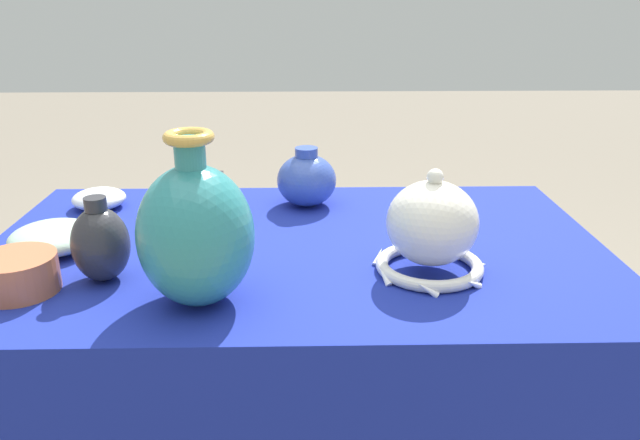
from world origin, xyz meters
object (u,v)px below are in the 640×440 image
pot_squat_terracotta (18,274)px  vase_dome_bell (432,231)px  bowl_shallow_porcelain (99,199)px  jar_round_cobalt (307,180)px  jar_round_charcoal (101,243)px  vase_tall_bulbous (196,234)px  mosaic_tile_box (193,192)px  bowl_shallow_celadon (53,237)px

pot_squat_terracotta → vase_dome_bell: bearing=5.1°
bowl_shallow_porcelain → pot_squat_terracotta: pot_squat_terracotta is taller
pot_squat_terracotta → jar_round_cobalt: bearing=41.8°
vase_dome_bell → jar_round_charcoal: 0.57m
vase_tall_bulbous → jar_round_cobalt: (0.17, 0.47, -0.06)m
jar_round_charcoal → bowl_shallow_porcelain: bearing=108.2°
vase_tall_bulbous → mosaic_tile_box: bearing=100.7°
bowl_shallow_celadon → jar_round_cobalt: size_ratio=1.20×
bowl_shallow_porcelain → bowl_shallow_celadon: size_ratio=0.73×
jar_round_cobalt → bowl_shallow_porcelain: bearing=-178.9°
mosaic_tile_box → jar_round_cobalt: 0.26m
mosaic_tile_box → jar_round_charcoal: bearing=-104.2°
bowl_shallow_celadon → jar_round_charcoal: 0.19m
vase_tall_bulbous → jar_round_cobalt: 0.50m
bowl_shallow_celadon → jar_round_charcoal: (0.13, -0.13, 0.04)m
vase_dome_bell → jar_round_charcoal: vase_dome_bell is taller
mosaic_tile_box → pot_squat_terracotta: mosaic_tile_box is taller
vase_dome_bell → bowl_shallow_celadon: size_ratio=1.26×
vase_dome_bell → mosaic_tile_box: vase_dome_bell is taller
mosaic_tile_box → vase_dome_bell: bearing=-37.8°
bowl_shallow_porcelain → jar_round_cobalt: bearing=1.1°
vase_tall_bulbous → bowl_shallow_celadon: 0.39m
vase_tall_bulbous → vase_dome_bell: bearing=15.0°
mosaic_tile_box → bowl_shallow_celadon: 0.34m
mosaic_tile_box → bowl_shallow_porcelain: 0.21m
mosaic_tile_box → bowl_shallow_porcelain: size_ratio=1.08×
vase_dome_bell → vase_tall_bulbous: bearing=-165.0°
mosaic_tile_box → jar_round_charcoal: size_ratio=0.86×
jar_round_cobalt → jar_round_charcoal: bearing=-132.3°
bowl_shallow_porcelain → pot_squat_terracotta: 0.42m
bowl_shallow_porcelain → jar_round_cobalt: size_ratio=0.87×
vase_dome_bell → pot_squat_terracotta: bearing=-174.9°
jar_round_cobalt → mosaic_tile_box: bearing=-178.7°
vase_dome_bell → bowl_shallow_porcelain: vase_dome_bell is taller
jar_round_charcoal → bowl_shallow_celadon: bearing=136.1°
mosaic_tile_box → jar_round_cobalt: jar_round_cobalt is taller
bowl_shallow_porcelain → bowl_shallow_celadon: bowl_shallow_celadon is taller
jar_round_charcoal → pot_squat_terracotta: bearing=-161.8°
bowl_shallow_celadon → vase_tall_bulbous: bearing=-34.3°
mosaic_tile_box → jar_round_cobalt: size_ratio=0.95×
bowl_shallow_porcelain → jar_round_cobalt: jar_round_cobalt is taller
vase_dome_bell → bowl_shallow_celadon: vase_dome_bell is taller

